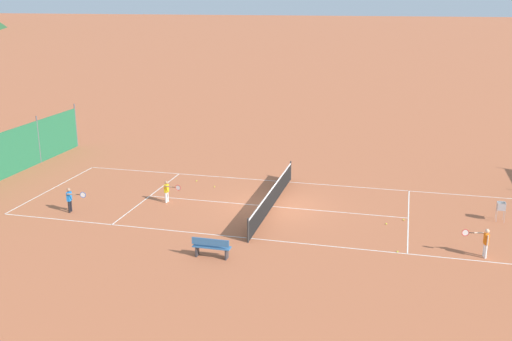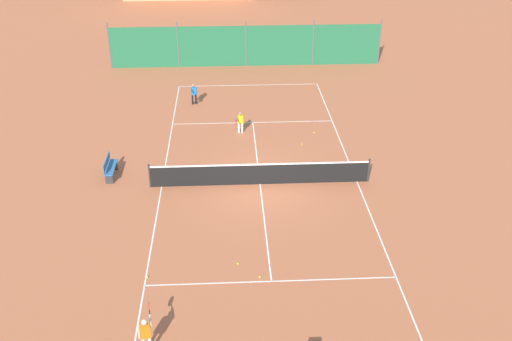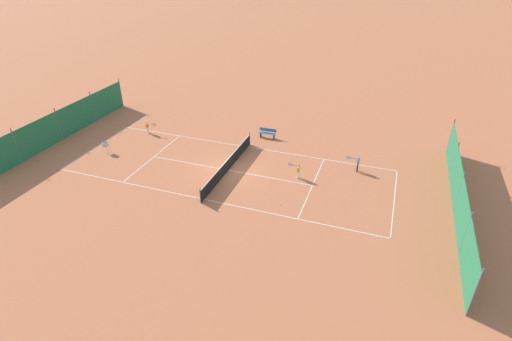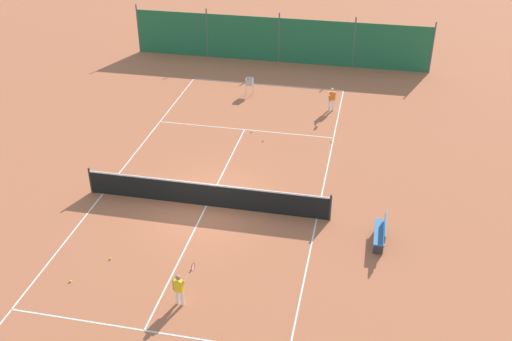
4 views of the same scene
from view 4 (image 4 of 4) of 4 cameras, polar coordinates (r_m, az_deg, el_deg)
name	(u,v)px [view 4 (image 4 of 4)]	position (r m, az deg, el deg)	size (l,w,h in m)	color
ground_plane	(207,206)	(22.27, -4.73, -3.35)	(600.00, 600.00, 0.00)	#B7603D
court_line_markings	(207,205)	(22.26, -4.73, -3.34)	(8.25, 23.85, 0.01)	white
tennis_net	(206,194)	(21.99, -4.78, -2.27)	(9.18, 0.08, 1.06)	#2D2D2D
windscreen_fence_near	(279,40)	(35.39, 2.19, 12.31)	(17.28, 0.08, 2.90)	#236B42
player_far_baseline	(180,286)	(17.84, -7.26, -10.89)	(0.44, 0.93, 1.10)	white
player_far_service	(332,98)	(29.40, 7.21, 6.88)	(0.40, 1.02, 1.18)	white
tennis_ball_alley_right	(332,141)	(26.74, 7.22, 2.79)	(0.07, 0.07, 0.07)	#CCE033
tennis_ball_alley_left	(70,281)	(19.66, -17.26, -10.04)	(0.07, 0.07, 0.07)	#CCE033
tennis_ball_service_box	(263,141)	(26.58, 0.69, 2.87)	(0.07, 0.07, 0.07)	#CCE033
tennis_ball_by_net_right	(110,259)	(20.21, -13.71, -8.15)	(0.07, 0.07, 0.07)	#CCE033
tennis_ball_far_corner	(251,132)	(27.35, -0.45, 3.72)	(0.07, 0.07, 0.07)	#CCE033
ball_hopper	(250,83)	(31.03, -0.62, 8.36)	(0.36, 0.36, 0.89)	#B7B7BC
courtside_bench	(381,232)	(20.51, 11.81, -5.77)	(0.36, 1.50, 0.84)	#336699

